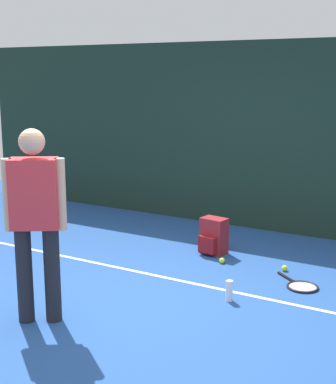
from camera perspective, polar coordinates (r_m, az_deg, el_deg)
name	(u,v)px	position (r m, az deg, el deg)	size (l,w,h in m)	color
ground_plane	(147,301)	(5.50, -2.16, -10.99)	(12.00, 12.00, 0.00)	#234C93
back_fence	(265,137)	(7.81, 9.79, 5.50)	(10.00, 0.10, 2.58)	#192D23
court_line	(179,280)	(6.01, 1.14, -8.95)	(9.00, 0.05, 0.00)	white
tennis_player	(35,215)	(4.92, -13.30, -2.24)	(0.46, 0.40, 1.70)	black
tennis_racket	(301,286)	(5.99, 13.34, -9.25)	(0.59, 0.52, 0.03)	black
backpack	(213,237)	(6.83, 4.60, -4.54)	(0.32, 0.31, 0.44)	maroon
tennis_ball_near_player	(222,261)	(6.54, 5.50, -6.94)	(0.07, 0.07, 0.07)	#CCE033
tennis_ball_by_fence	(285,268)	(6.40, 11.75, -7.58)	(0.07, 0.07, 0.07)	#CCE033
water_bottle	(229,291)	(5.50, 6.23, -9.93)	(0.07, 0.07, 0.20)	white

